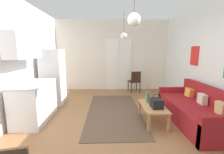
{
  "coord_description": "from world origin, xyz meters",
  "views": [
    {
      "loc": [
        -0.2,
        -3.03,
        1.62
      ],
      "look_at": [
        -0.07,
        1.14,
        0.9
      ],
      "focal_mm": 24.59,
      "sensor_mm": 36.0,
      "label": 1
    }
  ],
  "objects": [
    {
      "name": "refrigerator",
      "position": [
        -1.85,
        1.62,
        0.83
      ],
      "size": [
        0.63,
        0.63,
        1.66
      ],
      "color": "white",
      "rests_on": "ground_plane"
    },
    {
      "name": "bamboo_vase",
      "position": [
        0.75,
        0.42,
        0.53
      ],
      "size": [
        0.08,
        0.08,
        0.46
      ],
      "color": "#47704C",
      "rests_on": "coffee_table"
    },
    {
      "name": "pendant_lamp_far",
      "position": [
        0.34,
        2.09,
        2.1
      ],
      "size": [
        0.21,
        0.21,
        0.86
      ],
      "color": "black"
    },
    {
      "name": "ground_plane",
      "position": [
        0.0,
        0.0,
        -0.05
      ],
      "size": [
        5.12,
        7.23,
        0.1
      ],
      "primitive_type": "cube",
      "color": "#8E603D"
    },
    {
      "name": "handbag",
      "position": [
        0.85,
        0.09,
        0.51
      ],
      "size": [
        0.23,
        0.3,
        0.31
      ],
      "color": "black",
      "rests_on": "coffee_table"
    },
    {
      "name": "accent_chair",
      "position": [
        0.87,
        2.79,
        0.47
      ],
      "size": [
        0.5,
        0.48,
        0.83
      ],
      "rotation": [
        0.0,
        0.0,
        3.36
      ],
      "color": "black",
      "rests_on": "ground_plane"
    },
    {
      "name": "coffee_table",
      "position": [
        0.82,
        0.23,
        0.35
      ],
      "size": [
        0.48,
        0.93,
        0.41
      ],
      "color": "#B27F4C",
      "rests_on": "ground_plane"
    },
    {
      "name": "wall_back",
      "position": [
        0.01,
        3.36,
        1.41
      ],
      "size": [
        4.72,
        0.13,
        2.85
      ],
      "color": "silver",
      "rests_on": "ground_plane"
    },
    {
      "name": "pendant_lamp_near",
      "position": [
        0.3,
        -0.08,
        2.19
      ],
      "size": [
        0.24,
        0.24,
        0.78
      ],
      "color": "black"
    },
    {
      "name": "area_rug",
      "position": [
        -0.03,
        0.9,
        0.01
      ],
      "size": [
        1.38,
        2.89,
        0.01
      ],
      "primitive_type": "cube",
      "color": "brown",
      "rests_on": "ground_plane"
    },
    {
      "name": "kitchen_counter",
      "position": [
        -1.91,
        0.44,
        0.74
      ],
      "size": [
        0.63,
        1.21,
        2.0
      ],
      "color": "silver",
      "rests_on": "ground_plane"
    },
    {
      "name": "couch",
      "position": [
        1.81,
        0.21,
        0.27
      ],
      "size": [
        0.88,
        2.07,
        0.83
      ],
      "color": "maroon",
      "rests_on": "ground_plane"
    }
  ]
}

